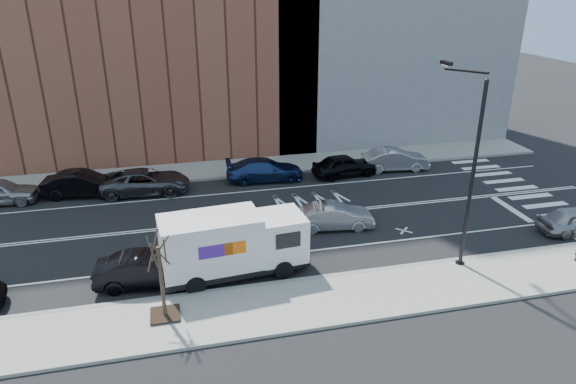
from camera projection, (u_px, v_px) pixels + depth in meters
name	position (u px, v px, depth m)	size (l,w,h in m)	color
ground	(285.00, 217.00, 30.11)	(120.00, 120.00, 0.00)	black
sidewalk_near	(331.00, 300.00, 22.18)	(44.00, 3.60, 0.15)	gray
sidewalk_far	(258.00, 166.00, 37.99)	(44.00, 3.60, 0.15)	gray
curb_near	(319.00, 278.00, 23.80)	(44.00, 0.25, 0.17)	gray
curb_far	(263.00, 174.00, 36.37)	(44.00, 0.25, 0.17)	gray
crosswalk	(523.00, 192.00, 33.52)	(3.00, 14.00, 0.01)	white
road_markings	(285.00, 217.00, 30.11)	(40.00, 8.60, 0.01)	white
bldg_brick	(133.00, 6.00, 38.18)	(26.00, 10.00, 22.00)	brown
streetlight	(468.00, 164.00, 23.44)	(0.44, 4.02, 9.34)	black
street_tree	(162.00, 289.00, 20.52)	(1.20, 1.20, 3.75)	black
fedex_van	(232.00, 244.00, 23.65)	(6.98, 2.94, 3.10)	black
far_parked_b	(83.00, 184.00, 32.70)	(1.72, 4.94, 1.63)	black
far_parked_c	(145.00, 182.00, 33.17)	(2.60, 5.63, 1.56)	#434449
far_parked_d	(265.00, 170.00, 35.27)	(2.15, 5.28, 1.53)	navy
far_parked_e	(345.00, 165.00, 36.07)	(1.84, 4.57, 1.56)	black
far_parked_f	(395.00, 159.00, 37.18)	(1.68, 4.81, 1.59)	#AEAEB3
driving_sedan	(334.00, 216.00, 28.49)	(1.53, 4.37, 1.44)	#ACABB0
near_parked_rear_a	(148.00, 270.00, 23.14)	(1.62, 4.65, 1.53)	black
near_parked_front	(576.00, 220.00, 28.06)	(1.67, 4.16, 1.42)	#A1A0A5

